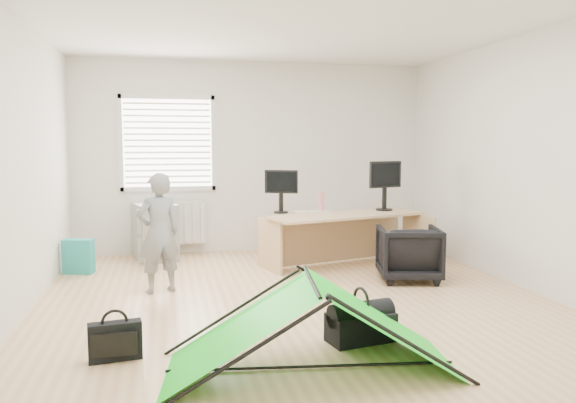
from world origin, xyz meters
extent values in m
plane|color=tan|center=(0.00, 0.00, 0.00)|extent=(5.50, 5.50, 0.00)
cube|color=silver|center=(0.00, 2.75, 1.35)|extent=(5.00, 0.02, 2.70)
cube|color=silver|center=(-1.20, 2.71, 1.55)|extent=(1.20, 0.06, 1.20)
cube|color=silver|center=(-1.20, 2.67, 0.45)|extent=(1.00, 0.12, 0.60)
cube|color=tan|center=(0.96, 1.36, 0.34)|extent=(2.07, 1.14, 0.67)
cube|color=gray|center=(-1.39, 2.38, 0.37)|extent=(0.64, 0.75, 0.75)
cube|color=black|center=(0.18, 1.63, 0.87)|extent=(0.42, 0.25, 0.40)
cube|color=black|center=(1.56, 1.62, 0.91)|extent=(0.50, 0.25, 0.47)
cube|color=beige|center=(0.57, 1.60, 0.68)|extent=(0.47, 0.17, 0.02)
cylinder|color=#D2757B|center=(0.70, 1.64, 0.80)|extent=(0.09, 0.09, 0.26)
imported|color=black|center=(1.44, 0.57, 0.31)|extent=(0.80, 0.82, 0.62)
imported|color=gray|center=(-1.32, 0.65, 0.62)|extent=(0.53, 0.44, 1.25)
cube|color=silver|center=(1.81, 1.74, 0.14)|extent=(0.56, 0.45, 0.27)
cube|color=teal|center=(-2.28, 1.72, 0.21)|extent=(0.38, 0.24, 0.41)
cube|color=black|center=(-1.61, -1.18, 0.14)|extent=(0.38, 0.16, 0.28)
cube|color=silver|center=(-0.51, -0.79, 0.05)|extent=(0.13, 0.13, 0.11)
cube|color=black|center=(0.24, -1.19, 0.11)|extent=(0.56, 0.36, 0.23)
camera|label=1|loc=(-1.22, -5.25, 1.56)|focal=35.00mm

